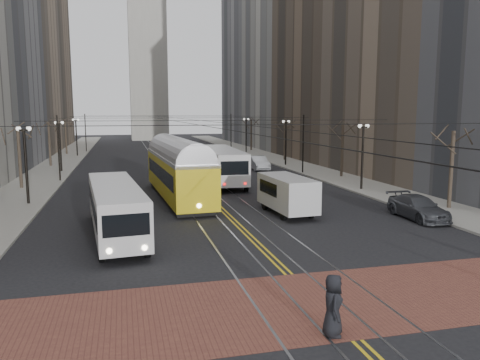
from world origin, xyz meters
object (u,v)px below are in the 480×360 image
streetcar (178,175)px  rear_bus (222,166)px  transit_bus (116,210)px  sedan_grey (221,164)px  sedan_silver (258,163)px  cargo_van (287,195)px  pedestrian_a (333,305)px  sedan_parked (418,207)px

streetcar → rear_bus: (5.12, 6.98, -0.19)m
transit_bus → sedan_grey: (11.74, 27.71, -0.67)m
sedan_grey → sedan_silver: sedan_silver is taller
streetcar → rear_bus: streetcar is taller
transit_bus → cargo_van: size_ratio=2.00×
cargo_van → sedan_grey: 24.70m
cargo_van → sedan_grey: (0.52, 24.69, -0.51)m
cargo_van → sedan_silver: bearing=74.8°
streetcar → pedestrian_a: bearing=-88.7°
pedestrian_a → sedan_parked: bearing=-26.7°
sedan_parked → sedan_grey: bearing=105.3°
transit_bus → sedan_parked: bearing=-6.6°
rear_bus → cargo_van: 14.81m
streetcar → sedan_parked: (14.30, -11.20, -1.13)m
sedan_grey → transit_bus: bearing=-103.1°
transit_bus → pedestrian_a: bearing=-69.9°
pedestrian_a → sedan_silver: bearing=2.7°
cargo_van → sedan_parked: (7.80, -3.44, -0.54)m
streetcar → cargo_van: 10.14m
sedan_silver → pedestrian_a: pedestrian_a is taller
transit_bus → rear_bus: (9.84, 17.76, 0.23)m
transit_bus → sedan_parked: (19.03, -0.42, -0.71)m
cargo_van → transit_bus: bearing=-168.4°
streetcar → sedan_grey: (7.02, 16.93, -1.10)m
cargo_van → pedestrian_a: (-4.59, -16.97, -0.29)m
cargo_van → sedan_parked: size_ratio=1.13×
streetcar → sedan_parked: streetcar is taller
sedan_grey → pedestrian_a: bearing=-87.2°
sedan_grey → sedan_parked: sedan_grey is taller
sedan_silver → transit_bus: bearing=-119.8°
sedan_silver → pedestrian_a: size_ratio=2.58×
transit_bus → streetcar: bearing=61.0°
transit_bus → sedan_grey: 30.11m
streetcar → sedan_silver: bearing=51.8°
sedan_grey → sedan_silver: size_ratio=0.90×
transit_bus → pedestrian_a: size_ratio=5.91×
streetcar → sedan_parked: size_ratio=3.10×
transit_bus → streetcar: streetcar is taller
rear_bus → sedan_parked: 20.39m
rear_bus → sedan_grey: size_ratio=2.83×
streetcar → rear_bus: 8.66m
transit_bus → cargo_van: transit_bus is taller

